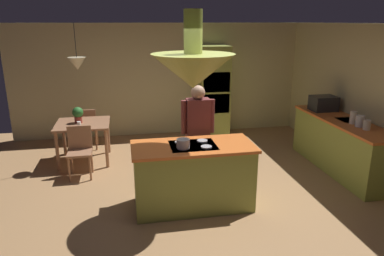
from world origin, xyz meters
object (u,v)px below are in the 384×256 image
object	(u,v)px
person_at_island	(198,130)
canister_tea	(353,118)
potted_plant_on_table	(78,114)
kitchen_island	(193,176)
microwave_on_counter	(323,103)
cup_on_table	(79,124)
chair_facing_island	(80,148)
canister_flour	(367,125)
chair_by_back_wall	(87,126)
dining_table	(83,128)
canister_sugar	(360,121)
oven_tower	(213,92)
cooking_pot_on_cooktop	(183,143)

from	to	relation	value
person_at_island	canister_tea	bearing A→B (deg)	-2.26
canister_tea	potted_plant_on_table	bearing A→B (deg)	161.34
kitchen_island	microwave_on_counter	distance (m)	3.27
cup_on_table	microwave_on_counter	distance (m)	4.60
chair_facing_island	canister_flour	bearing A→B (deg)	-14.95
chair_by_back_wall	canister_flour	size ratio (longest dim) A/B	5.48
person_at_island	dining_table	bearing A→B (deg)	143.17
person_at_island	canister_sugar	world-z (taller)	person_at_island
potted_plant_on_table	chair_facing_island	bearing A→B (deg)	-84.13
potted_plant_on_table	canister_tea	world-z (taller)	canister_tea
microwave_on_counter	oven_tower	bearing A→B (deg)	135.13
oven_tower	chair_facing_island	size ratio (longest dim) A/B	2.37
microwave_on_counter	chair_facing_island	bearing A→B (deg)	-178.86
cup_on_table	canister_flour	world-z (taller)	canister_flour
person_at_island	chair_facing_island	size ratio (longest dim) A/B	1.90
oven_tower	cooking_pot_on_cooktop	bearing A→B (deg)	-110.48
cup_on_table	kitchen_island	bearing A→B (deg)	-47.12
chair_by_back_wall	potted_plant_on_table	bearing A→B (deg)	83.68
oven_tower	person_at_island	world-z (taller)	oven_tower
kitchen_island	cup_on_table	distance (m)	2.57
kitchen_island	canister_tea	xyz separation A→B (m)	(2.84, 0.57, 0.57)
dining_table	oven_tower	bearing A→B (deg)	22.20
oven_tower	cooking_pot_on_cooktop	world-z (taller)	oven_tower
kitchen_island	dining_table	xyz separation A→B (m)	(-1.70, 2.10, 0.18)
potted_plant_on_table	cooking_pot_on_cooktop	distance (m)	2.77
kitchen_island	canister_flour	distance (m)	2.90
chair_facing_island	microwave_on_counter	xyz separation A→B (m)	(4.54, 0.09, 0.57)
person_at_island	chair_facing_island	bearing A→B (deg)	158.58
person_at_island	potted_plant_on_table	bearing A→B (deg)	143.71
chair_facing_island	canister_tea	world-z (taller)	canister_tea
cup_on_table	cooking_pot_on_cooktop	xyz separation A→B (m)	(1.58, -2.00, 0.21)
cup_on_table	canister_flour	xyz separation A→B (m)	(4.58, -1.66, 0.21)
canister_flour	canister_sugar	distance (m)	0.18
cooking_pot_on_cooktop	dining_table	bearing A→B (deg)	124.63
canister_sugar	canister_tea	distance (m)	0.18
chair_facing_island	cup_on_table	bearing A→B (deg)	94.71
oven_tower	chair_by_back_wall	bearing A→B (deg)	-170.61
cup_on_table	cooking_pot_on_cooktop	distance (m)	2.56
cup_on_table	canister_tea	size ratio (longest dim) A/B	0.43
kitchen_island	chair_by_back_wall	distance (m)	3.26
dining_table	chair_by_back_wall	size ratio (longest dim) A/B	1.12
cup_on_table	canister_sugar	distance (m)	4.82
canister_tea	kitchen_island	bearing A→B (deg)	-168.69
kitchen_island	dining_table	world-z (taller)	kitchen_island
canister_flour	chair_facing_island	bearing A→B (deg)	165.05
person_at_island	cooking_pot_on_cooktop	world-z (taller)	person_at_island
dining_table	kitchen_island	bearing A→B (deg)	-51.01
chair_facing_island	microwave_on_counter	bearing A→B (deg)	1.14
dining_table	canister_flour	size ratio (longest dim) A/B	6.15
chair_facing_island	chair_by_back_wall	xyz separation A→B (m)	(0.00, 1.36, 0.00)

